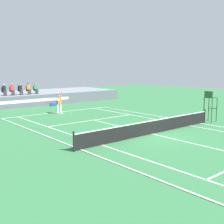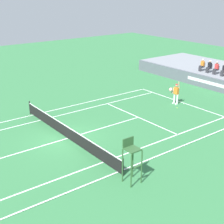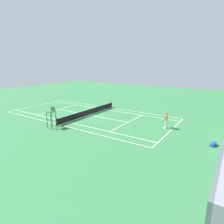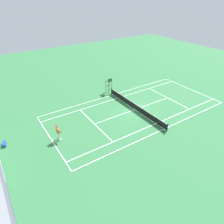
{
  "view_description": "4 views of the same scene",
  "coord_description": "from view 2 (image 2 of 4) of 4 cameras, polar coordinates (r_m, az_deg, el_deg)",
  "views": [
    {
      "loc": [
        -13.45,
        -11.95,
        4.24
      ],
      "look_at": [
        -0.13,
        3.9,
        1.0
      ],
      "focal_mm": 45.6,
      "sensor_mm": 36.0,
      "label": 1
    },
    {
      "loc": [
        17.98,
        -9.9,
        9.61
      ],
      "look_at": [
        -0.13,
        3.9,
        1.0
      ],
      "focal_mm": 53.05,
      "sensor_mm": 36.0,
      "label": 2
    },
    {
      "loc": [
        20.51,
        17.53,
        7.36
      ],
      "look_at": [
        -0.13,
        3.9,
        1.0
      ],
      "focal_mm": 30.69,
      "sensor_mm": 36.0,
      "label": 3
    },
    {
      "loc": [
        -18.34,
        15.94,
        14.31
      ],
      "look_at": [
        -0.13,
        3.9,
        1.0
      ],
      "focal_mm": 32.44,
      "sensor_mm": 36.0,
      "label": 4
    }
  ],
  "objects": [
    {
      "name": "spectator_seated_3",
      "position": [
        35.13,
        18.71,
        6.88
      ],
      "size": [
        0.44,
        0.6,
        1.26
      ],
      "color": "#474C56",
      "rests_on": "bleacher_platform"
    },
    {
      "name": "spectator_seated_2",
      "position": [
        35.64,
        17.49,
        7.2
      ],
      "size": [
        0.44,
        0.6,
        1.26
      ],
      "color": "#474C56",
      "rests_on": "bleacher_platform"
    },
    {
      "name": "barrier_wall",
      "position": [
        33.74,
        18.46,
        4.19
      ],
      "size": [
        23.87,
        0.25,
        1.25
      ],
      "color": "#565B66",
      "rests_on": "ground"
    },
    {
      "name": "tennis_ball",
      "position": [
        28.55,
        11.14,
        0.71
      ],
      "size": [
        0.07,
        0.07,
        0.07
      ],
      "primitive_type": "sphere",
      "color": "#D1E533",
      "rests_on": "ground"
    },
    {
      "name": "spectator_seated_1",
      "position": [
        36.13,
        16.4,
        7.49
      ],
      "size": [
        0.44,
        0.6,
        1.26
      ],
      "color": "#474C56",
      "rests_on": "bleacher_platform"
    },
    {
      "name": "tennis_player",
      "position": [
        29.26,
        10.97,
        3.2
      ],
      "size": [
        0.76,
        0.66,
        2.08
      ],
      "color": "white",
      "rests_on": "ground"
    },
    {
      "name": "spectator_seated_0",
      "position": [
        36.66,
        15.25,
        7.79
      ],
      "size": [
        0.44,
        0.6,
        1.26
      ],
      "color": "#474C56",
      "rests_on": "bleacher_platform"
    },
    {
      "name": "ground_plane",
      "position": [
        22.66,
        -7.69,
        -4.58
      ],
      "size": [
        80.0,
        80.0,
        0.0
      ],
      "primitive_type": "plane",
      "color": "#337542"
    },
    {
      "name": "net",
      "position": [
        22.45,
        -7.75,
        -3.37
      ],
      "size": [
        11.98,
        0.1,
        1.07
      ],
      "color": "black",
      "rests_on": "ground"
    },
    {
      "name": "court",
      "position": [
        22.66,
        -7.69,
        -4.55
      ],
      "size": [
        11.08,
        23.88,
        0.03
      ],
      "color": "#337542",
      "rests_on": "ground"
    },
    {
      "name": "umpire_chair",
      "position": [
        17.08,
        3.36,
        -7.45
      ],
      "size": [
        0.77,
        0.77,
        2.44
      ],
      "color": "#2D562D",
      "rests_on": "ground"
    }
  ]
}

